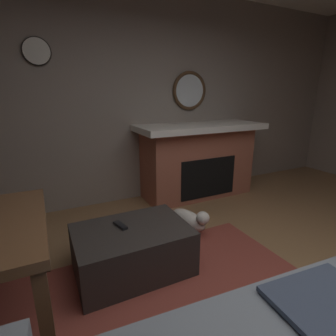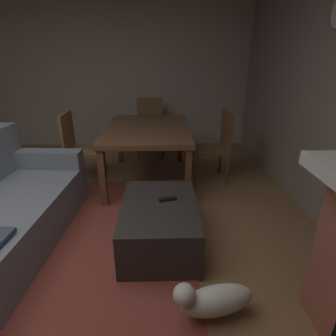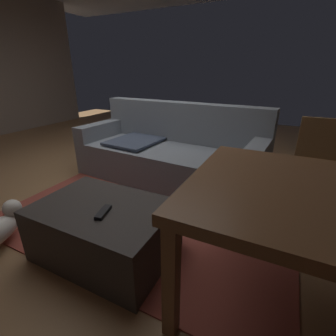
# 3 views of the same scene
# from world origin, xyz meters

# --- Properties ---
(floor) EXTENTS (9.03, 9.03, 0.00)m
(floor) POSITION_xyz_m (0.00, 0.00, 0.00)
(floor) COLOR olive
(area_rug) EXTENTS (2.60, 2.00, 0.01)m
(area_rug) POSITION_xyz_m (0.68, -0.40, 0.01)
(area_rug) COLOR brown
(area_rug) RESTS_ON ground
(couch) EXTENTS (2.31, 1.06, 0.91)m
(couch) POSITION_xyz_m (0.49, 0.37, 0.32)
(couch) COLOR slate
(couch) RESTS_ON ground
(ottoman_coffee_table) EXTENTS (0.95, 0.65, 0.41)m
(ottoman_coffee_table) POSITION_xyz_m (0.68, -1.10, 0.20)
(ottoman_coffee_table) COLOR #2D2826
(ottoman_coffee_table) RESTS_ON ground
(tv_remote) EXTENTS (0.09, 0.17, 0.02)m
(tv_remote) POSITION_xyz_m (0.75, -1.17, 0.42)
(tv_remote) COLOR black
(tv_remote) RESTS_ON ottoman_coffee_table
(dining_chair_north) EXTENTS (0.44, 0.44, 0.93)m
(dining_chair_north) POSITION_xyz_m (2.06, -0.02, 0.52)
(dining_chair_north) COLOR brown
(dining_chair_north) RESTS_ON ground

